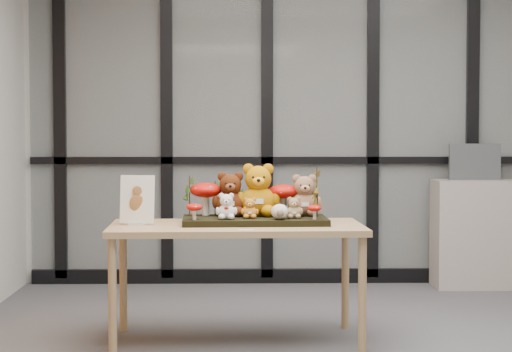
{
  "coord_description": "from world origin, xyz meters",
  "views": [
    {
      "loc": [
        -0.71,
        -5.39,
        1.33
      ],
      "look_at": [
        -0.59,
        0.26,
        1.03
      ],
      "focal_mm": 65.0,
      "sensor_mm": 36.0,
      "label": 1
    }
  ],
  "objects_px": {
    "display_table": "(236,235)",
    "bear_beige_small": "(294,207)",
    "plush_cream_hedgehog": "(280,211)",
    "bear_small_yellow": "(250,207)",
    "diorama_tray": "(255,220)",
    "monitor": "(475,162)",
    "bear_pooh_yellow": "(258,187)",
    "cabinet": "(474,234)",
    "bear_white_bow": "(226,205)",
    "sign_holder": "(137,202)",
    "mushroom_back_right": "(283,198)",
    "mushroom_front_right": "(315,211)",
    "mushroom_back_left": "(206,197)",
    "mushroom_front_left": "(194,211)",
    "bear_tan_back": "(304,193)",
    "bear_brown_medium": "(230,192)"
  },
  "relations": [
    {
      "from": "mushroom_back_right",
      "to": "monitor",
      "type": "distance_m",
      "value": 2.44
    },
    {
      "from": "plush_cream_hedgehog",
      "to": "bear_small_yellow",
      "type": "bearing_deg",
      "value": 158.1
    },
    {
      "from": "bear_pooh_yellow",
      "to": "cabinet",
      "type": "xyz_separation_m",
      "value": [
        1.84,
        1.78,
        -0.5
      ]
    },
    {
      "from": "mushroom_front_right",
      "to": "mushroom_back_left",
      "type": "bearing_deg",
      "value": 157.42
    },
    {
      "from": "bear_small_yellow",
      "to": "mushroom_back_left",
      "type": "relative_size",
      "value": 0.62
    },
    {
      "from": "plush_cream_hedgehog",
      "to": "mushroom_back_left",
      "type": "height_order",
      "value": "mushroom_back_left"
    },
    {
      "from": "mushroom_front_right",
      "to": "bear_white_bow",
      "type": "bearing_deg",
      "value": 177.58
    },
    {
      "from": "mushroom_back_right",
      "to": "display_table",
      "type": "bearing_deg",
      "value": -146.73
    },
    {
      "from": "bear_white_bow",
      "to": "sign_holder",
      "type": "distance_m",
      "value": 0.55
    },
    {
      "from": "bear_brown_medium",
      "to": "monitor",
      "type": "distance_m",
      "value": 2.7
    },
    {
      "from": "diorama_tray",
      "to": "bear_white_bow",
      "type": "distance_m",
      "value": 0.24
    },
    {
      "from": "bear_brown_medium",
      "to": "sign_holder",
      "type": "relative_size",
      "value": 1.0
    },
    {
      "from": "bear_white_bow",
      "to": "sign_holder",
      "type": "relative_size",
      "value": 0.58
    },
    {
      "from": "mushroom_front_right",
      "to": "bear_beige_small",
      "type": "bearing_deg",
      "value": 151.65
    },
    {
      "from": "bear_small_yellow",
      "to": "monitor",
      "type": "xyz_separation_m",
      "value": [
        1.9,
        1.96,
        0.2
      ]
    },
    {
      "from": "display_table",
      "to": "mushroom_front_right",
      "type": "distance_m",
      "value": 0.51
    },
    {
      "from": "bear_pooh_yellow",
      "to": "mushroom_front_right",
      "type": "height_order",
      "value": "bear_pooh_yellow"
    },
    {
      "from": "diorama_tray",
      "to": "mushroom_back_right",
      "type": "bearing_deg",
      "value": 34.43
    },
    {
      "from": "bear_tan_back",
      "to": "bear_pooh_yellow",
      "type": "bearing_deg",
      "value": 178.58
    },
    {
      "from": "mushroom_back_right",
      "to": "plush_cream_hedgehog",
      "type": "bearing_deg",
      "value": -97.54
    },
    {
      "from": "plush_cream_hedgehog",
      "to": "sign_holder",
      "type": "distance_m",
      "value": 0.88
    },
    {
      "from": "bear_pooh_yellow",
      "to": "bear_white_bow",
      "type": "relative_size",
      "value": 2.07
    },
    {
      "from": "diorama_tray",
      "to": "mushroom_front_left",
      "type": "bearing_deg",
      "value": -159.3
    },
    {
      "from": "diorama_tray",
      "to": "monitor",
      "type": "relative_size",
      "value": 2.1
    },
    {
      "from": "cabinet",
      "to": "display_table",
      "type": "bearing_deg",
      "value": -135.66
    },
    {
      "from": "diorama_tray",
      "to": "monitor",
      "type": "xyz_separation_m",
      "value": [
        1.86,
        1.89,
        0.29
      ]
    },
    {
      "from": "diorama_tray",
      "to": "monitor",
      "type": "distance_m",
      "value": 2.67
    },
    {
      "from": "bear_brown_medium",
      "to": "bear_small_yellow",
      "type": "xyz_separation_m",
      "value": [
        0.12,
        -0.16,
        -0.08
      ]
    },
    {
      "from": "plush_cream_hedgehog",
      "to": "mushroom_front_right",
      "type": "distance_m",
      "value": 0.21
    },
    {
      "from": "mushroom_back_left",
      "to": "bear_pooh_yellow",
      "type": "bearing_deg",
      "value": -8.38
    },
    {
      "from": "bear_beige_small",
      "to": "mushroom_back_left",
      "type": "xyz_separation_m",
      "value": [
        -0.55,
        0.21,
        0.04
      ]
    },
    {
      "from": "bear_white_bow",
      "to": "cabinet",
      "type": "height_order",
      "value": "bear_white_bow"
    },
    {
      "from": "mushroom_front_left",
      "to": "bear_brown_medium",
      "type": "bearing_deg",
      "value": 48.58
    },
    {
      "from": "mushroom_back_right",
      "to": "sign_holder",
      "type": "xyz_separation_m",
      "value": [
        -0.91,
        -0.2,
        -0.01
      ]
    },
    {
      "from": "mushroom_back_right",
      "to": "mushroom_front_right",
      "type": "xyz_separation_m",
      "value": [
        0.18,
        -0.27,
        -0.06
      ]
    },
    {
      "from": "mushroom_front_left",
      "to": "cabinet",
      "type": "distance_m",
      "value": 3.04
    },
    {
      "from": "mushroom_front_left",
      "to": "sign_holder",
      "type": "distance_m",
      "value": 0.37
    },
    {
      "from": "display_table",
      "to": "bear_beige_small",
      "type": "xyz_separation_m",
      "value": [
        0.35,
        -0.01,
        0.18
      ]
    },
    {
      "from": "diorama_tray",
      "to": "bear_pooh_yellow",
      "type": "relative_size",
      "value": 2.45
    },
    {
      "from": "monitor",
      "to": "bear_tan_back",
      "type": "bearing_deg",
      "value": -130.73
    },
    {
      "from": "bear_tan_back",
      "to": "sign_holder",
      "type": "relative_size",
      "value": 0.95
    },
    {
      "from": "cabinet",
      "to": "mushroom_front_right",
      "type": "bearing_deg",
      "value": -126.78
    },
    {
      "from": "display_table",
      "to": "monitor",
      "type": "distance_m",
      "value": 2.81
    },
    {
      "from": "mushroom_back_right",
      "to": "monitor",
      "type": "bearing_deg",
      "value": 46.28
    },
    {
      "from": "sign_holder",
      "to": "cabinet",
      "type": "bearing_deg",
      "value": 46.13
    },
    {
      "from": "cabinet",
      "to": "bear_tan_back",
      "type": "bearing_deg",
      "value": -131.02
    },
    {
      "from": "cabinet",
      "to": "monitor",
      "type": "relative_size",
      "value": 2.1
    },
    {
      "from": "bear_tan_back",
      "to": "sign_holder",
      "type": "bearing_deg",
      "value": -173.27
    },
    {
      "from": "bear_pooh_yellow",
      "to": "bear_small_yellow",
      "type": "distance_m",
      "value": 0.2
    },
    {
      "from": "mushroom_front_left",
      "to": "bear_pooh_yellow",
      "type": "bearing_deg",
      "value": 31.75
    }
  ]
}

